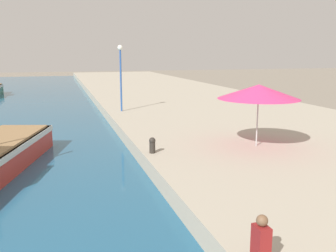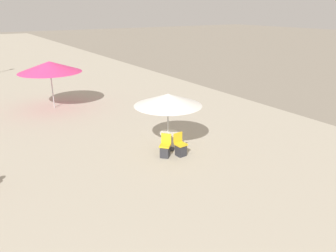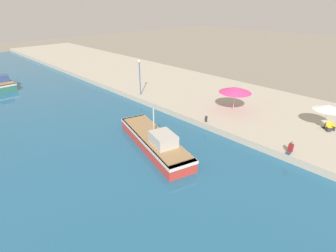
% 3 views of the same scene
% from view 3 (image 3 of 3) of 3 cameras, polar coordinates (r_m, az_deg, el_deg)
% --- Properties ---
extents(quay_promenade, '(16.00, 90.00, 0.69)m').
position_cam_3_polar(quay_promenade, '(45.77, -5.88, 10.80)').
color(quay_promenade, '#B2A893').
rests_on(quay_promenade, ground_plane).
extents(fishing_boat_near, '(5.13, 10.47, 3.74)m').
position_cam_3_polar(fishing_boat_near, '(23.00, -2.86, -3.20)').
color(fishing_boat_near, red).
rests_on(fishing_boat_near, water_basin).
extents(fishing_boat_far, '(2.80, 6.74, 3.61)m').
position_cam_3_polar(fishing_boat_far, '(47.21, -32.63, 7.91)').
color(fishing_boat_far, '#33705B').
rests_on(fishing_boat_far, water_basin).
extents(cafe_umbrella_pink, '(2.73, 2.73, 2.35)m').
position_cam_3_polar(cafe_umbrella_pink, '(28.95, 31.54, 3.48)').
color(cafe_umbrella_pink, '#B7B7B7').
rests_on(cafe_umbrella_pink, quay_promenade).
extents(cafe_umbrella_white, '(3.54, 3.54, 2.71)m').
position_cam_3_polar(cafe_umbrella_white, '(29.82, 14.44, 7.66)').
color(cafe_umbrella_white, '#B7B7B7').
rests_on(cafe_umbrella_white, quay_promenade).
extents(cafe_table, '(0.80, 0.80, 0.74)m').
position_cam_3_polar(cafe_table, '(29.46, 31.06, 0.58)').
color(cafe_table, '#333338').
rests_on(cafe_table, quay_promenade).
extents(cafe_chair_left, '(0.43, 0.46, 0.91)m').
position_cam_3_polar(cafe_chair_left, '(29.44, 32.30, -0.19)').
color(cafe_chair_left, '#2D2D33').
rests_on(cafe_chair_left, quay_promenade).
extents(cafe_chair_right, '(0.59, 0.59, 0.91)m').
position_cam_3_polar(cafe_chair_right, '(28.96, 31.58, -0.39)').
color(cafe_chair_right, '#2D2D33').
rests_on(cafe_chair_right, quay_promenade).
extents(person_at_quay, '(0.55, 0.36, 1.03)m').
position_cam_3_polar(person_at_quay, '(23.28, 25.09, -4.40)').
color(person_at_quay, '#333D5B').
rests_on(person_at_quay, quay_promenade).
extents(mooring_bollard, '(0.26, 0.26, 0.65)m').
position_cam_3_polar(mooring_bollard, '(26.94, 8.32, 1.63)').
color(mooring_bollard, '#2D2823').
rests_on(mooring_bollard, quay_promenade).
extents(lamppost, '(0.36, 0.36, 4.56)m').
position_cam_3_polar(lamppost, '(34.22, -6.21, 11.75)').
color(lamppost, '#28519E').
rests_on(lamppost, quay_promenade).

